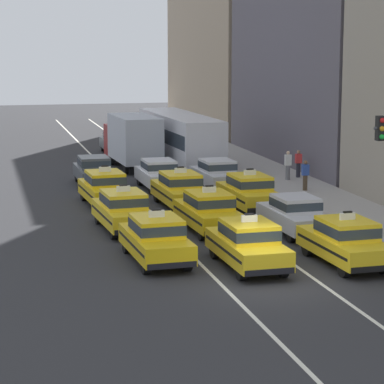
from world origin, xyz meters
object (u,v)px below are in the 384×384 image
taxi_left_second (123,210)px  sedan_left_fourth (94,170)px  taxi_center_third (180,189)px  taxi_right_nearest (345,241)px  taxi_right_third (249,191)px  bus_right_fifth (180,137)px  sedan_center_fourth (159,173)px  sedan_right_second (295,214)px  sedan_right_fourth (217,173)px  taxi_left_third (105,188)px  taxi_right_sixth (150,136)px  taxi_center_second (208,211)px  pedestrian_trailing (305,175)px  pedestrian_near_crosswalk (298,164)px  taxi_center_nearest (248,243)px  sedan_center_sixth (116,141)px  taxi_left_nearest (156,238)px  box_truck_center_fifth (132,139)px  pedestrian_by_storefront (288,165)px

taxi_left_second → sedan_left_fourth: bearing=88.5°
taxi_center_third → taxi_right_nearest: size_ratio=1.00×
taxi_right_nearest → taxi_right_third: (-0.26, 10.50, 0.00)m
bus_right_fifth → sedan_center_fourth: bearing=-110.4°
sedan_right_second → sedan_right_fourth: 11.18m
taxi_left_third → taxi_right_sixth: bearing=73.4°
taxi_left_third → taxi_center_second: size_ratio=1.00×
taxi_left_third → taxi_center_second: (3.35, -6.65, 0.00)m
taxi_left_third → pedestrian_trailing: taxi_left_third is taller
taxi_center_second → taxi_center_third: same height
taxi_right_third → taxi_right_sixth: (0.05, 24.12, 0.00)m
sedan_right_fourth → sedan_left_fourth: bearing=155.9°
taxi_left_second → sedan_left_fourth: size_ratio=1.08×
taxi_center_second → pedestrian_near_crosswalk: size_ratio=3.02×
taxi_center_nearest → sedan_center_fourth: taxi_center_nearest is taller
taxi_center_second → sedan_center_sixth: 25.53m
taxi_left_nearest → taxi_right_sixth: size_ratio=1.01×
taxi_left_nearest → taxi_right_nearest: (6.39, -2.00, 0.00)m
taxi_center_nearest → taxi_right_third: bearing=72.4°
sedan_right_fourth → pedestrian_near_crosswalk: bearing=19.5°
sedan_right_fourth → taxi_right_sixth: 18.28m
taxi_center_nearest → taxi_center_second: 5.99m
sedan_center_sixth → taxi_right_sixth: size_ratio=0.94×
box_truck_center_fifth → pedestrian_trailing: box_truck_center_fifth is taller
taxi_left_second → pedestrian_by_storefront: size_ratio=2.89×
taxi_right_sixth → taxi_center_third: bearing=-97.6°
taxi_left_second → taxi_right_nearest: (6.68, -7.47, 0.00)m
taxi_left_third → taxi_center_nearest: same height
taxi_left_nearest → sedan_right_second: bearing=26.2°
sedan_right_second → pedestrian_trailing: 9.69m
taxi_left_third → taxi_right_nearest: bearing=-63.1°
sedan_left_fourth → taxi_right_sixth: size_ratio=0.95×
taxi_left_nearest → box_truck_center_fifth: (3.16, 22.99, 0.90)m
taxi_right_nearest → sedan_right_fourth: (-0.21, 16.33, -0.03)m
taxi_left_nearest → pedestrian_trailing: 15.82m
taxi_left_second → taxi_center_third: size_ratio=1.01×
box_truck_center_fifth → pedestrian_near_crosswalk: (8.29, -6.80, -0.85)m
sedan_left_fourth → pedestrian_by_storefront: (10.56, -1.60, 0.12)m
taxi_right_nearest → pedestrian_trailing: bearing=74.6°
pedestrian_by_storefront → pedestrian_near_crosswalk: bearing=38.6°
box_truck_center_fifth → pedestrian_by_storefront: 10.58m
bus_right_fifth → taxi_left_third: bearing=-118.1°
pedestrian_by_storefront → taxi_right_nearest: bearing=-103.4°
sedan_center_sixth → pedestrian_near_crosswalk: pedestrian_near_crosswalk is taller
taxi_center_nearest → pedestrian_by_storefront: size_ratio=2.86×
box_truck_center_fifth → taxi_right_nearest: size_ratio=1.53×
taxi_right_third → sedan_center_fourth: bearing=114.1°
pedestrian_near_crosswalk → taxi_center_second: bearing=-125.4°
sedan_left_fourth → sedan_right_fourth: same height
box_truck_center_fifth → taxi_right_nearest: (3.23, -25.00, -0.90)m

